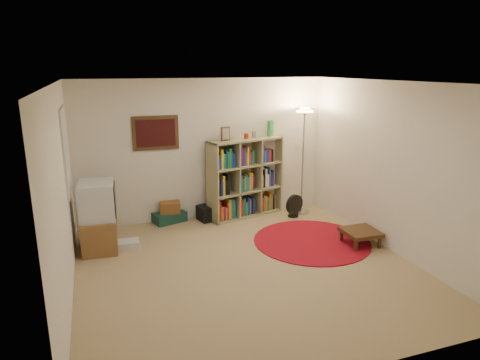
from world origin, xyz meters
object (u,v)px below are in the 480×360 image
(side_table, at_px, (361,233))
(bookshelf, at_px, (244,179))
(tv_stand, at_px, (99,217))
(floor_lamp, at_px, (304,126))
(floor_fan, at_px, (294,206))
(suitcase, at_px, (169,217))

(side_table, bearing_deg, bookshelf, 123.43)
(tv_stand, bearing_deg, bookshelf, 19.71)
(tv_stand, relative_size, side_table, 1.98)
(bookshelf, bearing_deg, side_table, -71.99)
(bookshelf, distance_m, floor_lamp, 1.45)
(floor_fan, xyz_separation_m, side_table, (0.40, -1.50, -0.01))
(floor_fan, relative_size, side_table, 0.80)
(bookshelf, height_order, floor_lamp, floor_lamp)
(floor_lamp, bearing_deg, floor_fan, -142.66)
(suitcase, distance_m, side_table, 3.31)
(suitcase, bearing_deg, bookshelf, -21.41)
(suitcase, relative_size, side_table, 1.20)
(floor_fan, xyz_separation_m, tv_stand, (-3.41, -0.33, 0.29))
(bookshelf, xyz_separation_m, side_table, (1.25, -1.89, -0.50))
(tv_stand, relative_size, suitcase, 1.65)
(floor_lamp, bearing_deg, bookshelf, 168.62)
(bookshelf, relative_size, floor_fan, 4.08)
(floor_lamp, relative_size, tv_stand, 1.89)
(floor_lamp, height_order, side_table, floor_lamp)
(floor_lamp, relative_size, floor_fan, 4.67)
(floor_lamp, height_order, suitcase, floor_lamp)
(bookshelf, distance_m, suitcase, 1.52)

